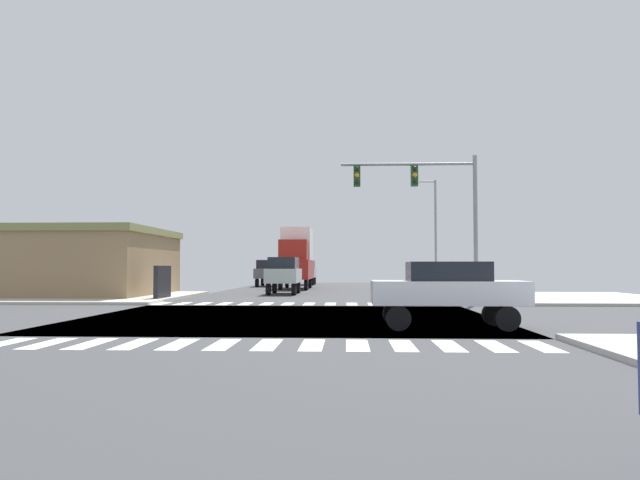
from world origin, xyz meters
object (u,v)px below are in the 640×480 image
object	(u,v)px
suv_queued_2	(306,270)
sedan_trailing_2	(448,289)
box_truck_middle_1	(296,257)
traffic_signal_mast	(424,194)
suv_farside_1	(284,272)
pickup_crossing_2	(269,272)
street_lamp	(432,225)
bank_building	(29,262)

from	to	relation	value
suv_queued_2	sedan_trailing_2	size ratio (longest dim) A/B	1.07
box_truck_middle_1	sedan_trailing_2	bearing A→B (deg)	102.95
traffic_signal_mast	suv_farside_1	size ratio (longest dim) A/B	1.53
suv_farside_1	pickup_crossing_2	world-z (taller)	pickup_crossing_2
traffic_signal_mast	pickup_crossing_2	world-z (taller)	traffic_signal_mast
street_lamp	suv_farside_1	xyz separation A→B (m)	(-9.95, -3.79, -3.29)
pickup_crossing_2	suv_queued_2	size ratio (longest dim) A/B	1.11
sedan_trailing_2	box_truck_middle_1	distance (m)	30.74
sedan_trailing_2	box_truck_middle_1	size ratio (longest dim) A/B	0.60
bank_building	box_truck_middle_1	size ratio (longest dim) A/B	2.37
box_truck_middle_1	suv_farside_1	bearing A→B (deg)	90.00
suv_farside_1	pickup_crossing_2	size ratio (longest dim) A/B	0.90
sedan_trailing_2	suv_farside_1	bearing A→B (deg)	18.39
pickup_crossing_2	box_truck_middle_1	size ratio (longest dim) A/B	0.71
street_lamp	suv_farside_1	distance (m)	11.15
suv_farside_1	suv_queued_2	world-z (taller)	same
traffic_signal_mast	bank_building	bearing A→B (deg)	165.24
traffic_signal_mast	sedan_trailing_2	world-z (taller)	traffic_signal_mast
suv_farside_1	sedan_trailing_2	xyz separation A→B (m)	(6.88, -20.70, -0.28)
suv_farside_1	pickup_crossing_2	bearing A→B (deg)	-78.80
bank_building	suv_queued_2	bearing A→B (deg)	57.85
bank_building	pickup_crossing_2	distance (m)	22.10
suv_queued_2	box_truck_middle_1	size ratio (longest dim) A/B	0.64
traffic_signal_mast	sedan_trailing_2	distance (m)	11.95
traffic_signal_mast	street_lamp	distance (m)	13.48
street_lamp	box_truck_middle_1	distance (m)	11.53
suv_farside_1	box_truck_middle_1	size ratio (longest dim) A/B	0.64
suv_farside_1	sedan_trailing_2	distance (m)	21.81
bank_building	pickup_crossing_2	world-z (taller)	bank_building
pickup_crossing_2	suv_queued_2	world-z (taller)	pickup_crossing_2
street_lamp	box_truck_middle_1	bearing A→B (deg)	151.39
street_lamp	box_truck_middle_1	size ratio (longest dim) A/B	1.08
street_lamp	pickup_crossing_2	distance (m)	17.56
traffic_signal_mast	suv_farside_1	world-z (taller)	traffic_signal_mast
bank_building	suv_queued_2	world-z (taller)	bank_building
suv_farside_1	sedan_trailing_2	bearing A→B (deg)	108.39
traffic_signal_mast	suv_farside_1	distance (m)	12.79
street_lamp	pickup_crossing_2	world-z (taller)	street_lamp
suv_queued_2	sedan_trailing_2	xyz separation A→B (m)	(6.88, -40.47, -0.28)
pickup_crossing_2	bank_building	bearing A→B (deg)	58.06
suv_farside_1	sedan_trailing_2	size ratio (longest dim) A/B	1.07
suv_farside_1	box_truck_middle_1	distance (m)	9.30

